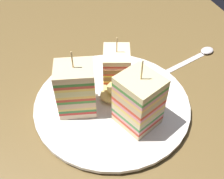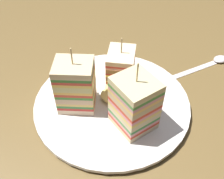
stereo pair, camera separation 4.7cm
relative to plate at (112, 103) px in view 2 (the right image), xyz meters
The scene contains 7 objects.
ground_plane 1.69cm from the plate, ahead, with size 122.19×84.68×1.80cm, color brown.
plate is the anchor object (origin of this frame).
sandwich_wedge_0 8.33cm from the plate, 94.34° to the right, with size 6.58×7.45×12.69cm.
sandwich_wedge_1 8.42cm from the plate, 27.08° to the left, with size 8.60×8.37×13.36cm.
sandwich_wedge_2 7.48cm from the plate, 156.52° to the left, with size 7.74×6.75×9.92cm.
chip_pile 2.44cm from the plate, 152.13° to the left, with size 7.68×6.63×2.33cm.
spoon 26.28cm from the plate, 111.85° to the left, with size 6.91×15.55×1.00cm.
Camera 2 is at (33.55, -4.41, 37.37)cm, focal length 41.68 mm.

